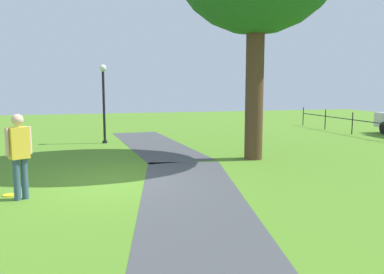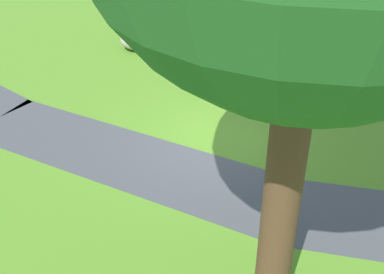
{
  "view_description": "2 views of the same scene",
  "coord_description": "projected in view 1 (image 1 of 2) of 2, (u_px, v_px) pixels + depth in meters",
  "views": [
    {
      "loc": [
        9.46,
        -0.68,
        2.32
      ],
      "look_at": [
        0.61,
        1.7,
        1.12
      ],
      "focal_mm": 37.08,
      "sensor_mm": 36.0,
      "label": 1
    },
    {
      "loc": [
        -2.34,
        10.22,
        6.95
      ],
      "look_at": [
        0.3,
        1.28,
        0.82
      ],
      "focal_mm": 47.38,
      "sensor_mm": 36.0,
      "label": 2
    }
  ],
  "objects": [
    {
      "name": "ground_plane",
      "position": [
        117.0,
        182.0,
        9.53
      ],
      "size": [
        48.0,
        48.0,
        0.0
      ],
      "primitive_type": "plane",
      "color": "#4F8123"
    },
    {
      "name": "footpath_segment_near",
      "position": [
        153.0,
        144.0,
        15.77
      ],
      "size": [
        8.13,
        2.67,
        0.01
      ],
      "color": "#424347",
      "rests_on": "ground"
    },
    {
      "name": "footpath_segment_mid",
      "position": [
        193.0,
        200.0,
        8.06
      ],
      "size": [
        8.26,
        3.62,
        0.01
      ],
      "color": "#424347",
      "rests_on": "ground"
    },
    {
      "name": "lamp_post",
      "position": [
        104.0,
        94.0,
        15.74
      ],
      "size": [
        0.28,
        0.28,
        3.13
      ],
      "color": "black",
      "rests_on": "ground"
    },
    {
      "name": "passerby_on_path",
      "position": [
        19.0,
        150.0,
        7.96
      ],
      "size": [
        0.38,
        0.47,
        1.75
      ],
      "color": "#365266",
      "rests_on": "ground"
    },
    {
      "name": "frisbee_on_grass",
      "position": [
        9.0,
        195.0,
        8.38
      ],
      "size": [
        0.27,
        0.27,
        0.02
      ],
      "color": "yellow",
      "rests_on": "ground"
    }
  ]
}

